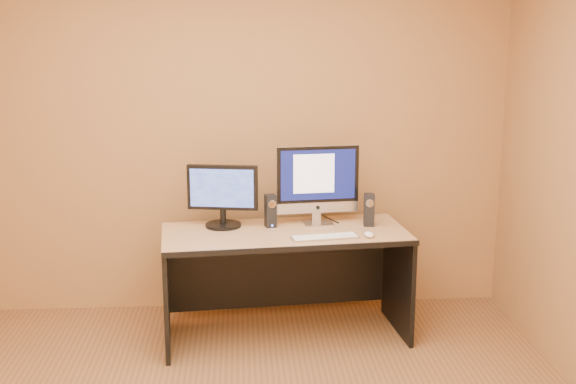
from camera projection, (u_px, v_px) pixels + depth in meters
name	position (u px, v px, depth m)	size (l,w,h in m)	color
walls	(221.00, 197.00, 3.16)	(4.00, 4.00, 2.60)	olive
desk	(285.00, 285.00, 4.76)	(1.58, 0.69, 0.73)	#AE7E57
imac	(318.00, 184.00, 4.80)	(0.56, 0.21, 0.54)	#B4B3B8
second_monitor	(223.00, 196.00, 4.75)	(0.47, 0.24, 0.42)	black
speaker_left	(270.00, 211.00, 4.77)	(0.07, 0.07, 0.22)	black
speaker_right	(369.00, 210.00, 4.79)	(0.07, 0.07, 0.22)	black
keyboard	(325.00, 237.00, 4.52)	(0.43, 0.11, 0.02)	#B3B4B8
mouse	(369.00, 234.00, 4.55)	(0.06, 0.10, 0.04)	white
cable_a	(331.00, 219.00, 4.96)	(0.01, 0.01, 0.22)	black
cable_b	(312.00, 219.00, 4.98)	(0.01, 0.01, 0.18)	black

